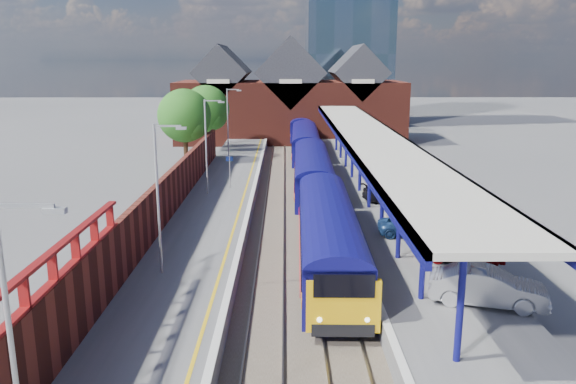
# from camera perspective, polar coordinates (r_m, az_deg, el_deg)

# --- Properties ---
(ground) EXTENTS (240.00, 240.00, 0.00)m
(ground) POSITION_cam_1_polar(r_m,az_deg,el_deg) (50.01, 0.51, 0.84)
(ground) COLOR #5B5B5E
(ground) RESTS_ON ground
(ballast_bed) EXTENTS (6.00, 76.00, 0.06)m
(ballast_bed) POSITION_cam_1_polar(r_m,az_deg,el_deg) (40.30, 0.70, -2.17)
(ballast_bed) COLOR #473D33
(ballast_bed) RESTS_ON ground
(rails) EXTENTS (4.51, 76.00, 0.14)m
(rails) POSITION_cam_1_polar(r_m,az_deg,el_deg) (40.27, 0.70, -2.05)
(rails) COLOR slate
(rails) RESTS_ON ground
(left_platform) EXTENTS (5.00, 76.00, 1.00)m
(left_platform) POSITION_cam_1_polar(r_m,az_deg,el_deg) (40.46, -7.11, -1.53)
(left_platform) COLOR #565659
(left_platform) RESTS_ON ground
(right_platform) EXTENTS (6.00, 76.00, 1.00)m
(right_platform) POSITION_cam_1_polar(r_m,az_deg,el_deg) (40.72, 9.18, -1.50)
(right_platform) COLOR #565659
(right_platform) RESTS_ON ground
(coping_left) EXTENTS (0.30, 76.00, 0.05)m
(coping_left) POSITION_cam_1_polar(r_m,az_deg,el_deg) (40.11, -3.80, -0.80)
(coping_left) COLOR silver
(coping_left) RESTS_ON left_platform
(coping_right) EXTENTS (0.30, 76.00, 0.05)m
(coping_right) POSITION_cam_1_polar(r_m,az_deg,el_deg) (40.22, 5.19, -0.79)
(coping_right) COLOR silver
(coping_right) RESTS_ON right_platform
(yellow_line) EXTENTS (0.14, 76.00, 0.01)m
(yellow_line) POSITION_cam_1_polar(r_m,az_deg,el_deg) (40.16, -4.65, -0.83)
(yellow_line) COLOR yellow
(yellow_line) RESTS_ON left_platform
(train) EXTENTS (3.13, 65.95, 3.45)m
(train) POSITION_cam_1_polar(r_m,az_deg,el_deg) (53.06, 2.07, 3.88)
(train) COLOR #0E0D5D
(train) RESTS_ON ground
(canopy) EXTENTS (4.50, 52.00, 4.48)m
(canopy) POSITION_cam_1_polar(r_m,az_deg,el_deg) (41.62, 8.28, 5.52)
(canopy) COLOR navy
(canopy) RESTS_ON right_platform
(lamp_post_a) EXTENTS (1.48, 0.18, 7.00)m
(lamp_post_a) POSITION_cam_1_polar(r_m,az_deg,el_deg) (13.52, -25.82, -13.29)
(lamp_post_a) COLOR #A5A8AA
(lamp_post_a) RESTS_ON left_platform
(lamp_post_b) EXTENTS (1.48, 0.18, 7.00)m
(lamp_post_b) POSITION_cam_1_polar(r_m,az_deg,el_deg) (26.12, -12.83, 0.21)
(lamp_post_b) COLOR #A5A8AA
(lamp_post_b) RESTS_ON left_platform
(lamp_post_c) EXTENTS (1.48, 0.18, 7.00)m
(lamp_post_c) POSITION_cam_1_polar(r_m,az_deg,el_deg) (41.64, -8.15, 5.17)
(lamp_post_c) COLOR #A5A8AA
(lamp_post_c) RESTS_ON left_platform
(lamp_post_d) EXTENTS (1.48, 0.18, 7.00)m
(lamp_post_d) POSITION_cam_1_polar(r_m,az_deg,el_deg) (57.42, -6.01, 7.42)
(lamp_post_d) COLOR #A5A8AA
(lamp_post_d) RESTS_ON left_platform
(platform_sign) EXTENTS (0.55, 0.08, 2.50)m
(platform_sign) POSITION_cam_1_polar(r_m,az_deg,el_deg) (43.81, -5.94, 2.58)
(platform_sign) COLOR #A5A8AA
(platform_sign) RESTS_ON left_platform
(brick_wall) EXTENTS (0.35, 50.00, 3.86)m
(brick_wall) POSITION_cam_1_polar(r_m,az_deg,el_deg) (34.24, -12.79, -1.10)
(brick_wall) COLOR #5B2117
(brick_wall) RESTS_ON left_platform
(station_building) EXTENTS (30.00, 12.12, 13.78)m
(station_building) POSITION_cam_1_polar(r_m,az_deg,el_deg) (77.03, 0.23, 9.29)
(station_building) COLOR #5B2117
(station_building) RESTS_ON ground
(glass_tower) EXTENTS (14.20, 14.20, 40.30)m
(glass_tower) POSITION_cam_1_polar(r_m,az_deg,el_deg) (99.87, 6.18, 18.59)
(glass_tower) COLOR slate
(glass_tower) RESTS_ON ground
(tree_near) EXTENTS (5.20, 5.20, 8.10)m
(tree_near) POSITION_cam_1_polar(r_m,az_deg,el_deg) (55.86, -10.34, 7.49)
(tree_near) COLOR #382314
(tree_near) RESTS_ON ground
(tree_far) EXTENTS (5.20, 5.20, 8.10)m
(tree_far) POSITION_cam_1_polar(r_m,az_deg,el_deg) (63.57, -8.20, 8.24)
(tree_far) COLOR #382314
(tree_far) RESTS_ON ground
(parked_car_red) EXTENTS (4.56, 2.54, 1.47)m
(parked_car_red) POSITION_cam_1_polar(r_m,az_deg,el_deg) (29.25, 17.21, -5.30)
(parked_car_red) COLOR maroon
(parked_car_red) RESTS_ON right_platform
(parked_car_silver) EXTENTS (4.93, 2.94, 1.53)m
(parked_car_silver) POSITION_cam_1_polar(r_m,az_deg,el_deg) (24.48, 19.62, -9.06)
(parked_car_silver) COLOR #ADAEB2
(parked_car_silver) RESTS_ON right_platform
(parked_car_dark) EXTENTS (4.78, 2.80, 1.30)m
(parked_car_dark) POSITION_cam_1_polar(r_m,az_deg,el_deg) (40.45, 10.71, 0.02)
(parked_car_dark) COLOR black
(parked_car_dark) RESTS_ON right_platform
(parked_car_blue) EXTENTS (4.03, 2.05, 1.09)m
(parked_car_blue) POSITION_cam_1_polar(r_m,az_deg,el_deg) (32.69, 12.56, -3.42)
(parked_car_blue) COLOR navy
(parked_car_blue) RESTS_ON right_platform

